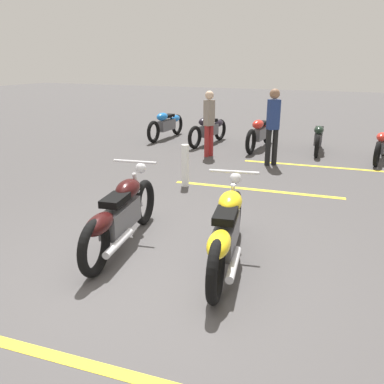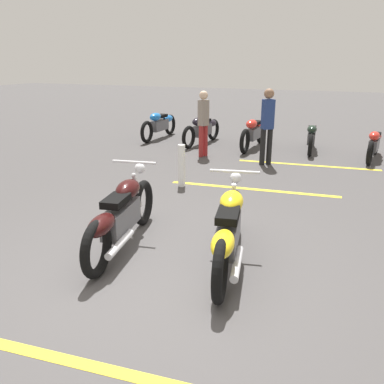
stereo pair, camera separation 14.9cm
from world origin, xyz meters
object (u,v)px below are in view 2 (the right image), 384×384
at_px(motorcycle_row_right, 203,129).
at_px(motorcycle_row_far_right, 160,124).
at_px(motorcycle_bright_foreground, 229,231).
at_px(bystander_near_row, 203,120).
at_px(motorcycle_row_center, 254,132).
at_px(bollard_post, 182,166).
at_px(motorcycle_row_left, 311,136).
at_px(bystander_secondary, 267,123).
at_px(motorcycle_dark_foreground, 121,215).
at_px(motorcycle_row_far_left, 374,143).

bearing_deg(motorcycle_row_right, motorcycle_row_far_right, -92.80).
xyz_separation_m(motorcycle_bright_foreground, bystander_near_row, (5.23, 2.33, 0.45)).
xyz_separation_m(motorcycle_row_center, bollard_post, (-4.03, 0.40, -0.04)).
bearing_deg(bystander_near_row, motorcycle_row_left, 58.50).
bearing_deg(bystander_secondary, bollard_post, -65.00).
distance_m(motorcycle_row_left, bollard_post, 4.64).
relative_size(motorcycle_dark_foreground, motorcycle_row_left, 1.15).
distance_m(motorcycle_row_center, motorcycle_row_right, 1.52).
relative_size(motorcycle_bright_foreground, motorcycle_dark_foreground, 1.00).
relative_size(bystander_near_row, bollard_post, 1.99).
bearing_deg(motorcycle_row_left, bollard_post, -29.69).
xyz_separation_m(motorcycle_row_right, bystander_secondary, (-1.72, -2.23, 0.54)).
distance_m(motorcycle_row_left, motorcycle_row_center, 1.53).
distance_m(motorcycle_bright_foreground, motorcycle_row_center, 6.88).
height_order(motorcycle_row_far_right, bystander_secondary, bystander_secondary).
bearing_deg(motorcycle_row_left, motorcycle_row_right, -91.37).
distance_m(motorcycle_row_far_left, bystander_near_row, 4.23).
height_order(motorcycle_row_center, motorcycle_row_far_right, motorcycle_row_center).
relative_size(motorcycle_bright_foreground, motorcycle_row_far_right, 1.02).
bearing_deg(motorcycle_row_center, bystander_near_row, -29.42).
height_order(motorcycle_row_right, bollard_post, bollard_post).
xyz_separation_m(motorcycle_row_left, motorcycle_row_center, (-0.20, 1.51, 0.05)).
distance_m(motorcycle_dark_foreground, bystander_near_row, 5.39).
bearing_deg(motorcycle_row_far_right, bollard_post, 32.62).
height_order(motorcycle_bright_foreground, motorcycle_row_far_left, motorcycle_bright_foreground).
xyz_separation_m(motorcycle_row_far_left, bollard_post, (-3.86, 3.45, 0.02)).
height_order(motorcycle_bright_foreground, motorcycle_row_far_right, motorcycle_bright_foreground).
distance_m(bystander_secondary, bollard_post, 2.62).
height_order(motorcycle_row_right, bystander_secondary, bystander_secondary).
height_order(motorcycle_row_left, motorcycle_row_right, motorcycle_row_right).
bearing_deg(motorcycle_row_left, bystander_secondary, -27.77).
height_order(motorcycle_dark_foreground, motorcycle_row_center, motorcycle_dark_foreground).
bearing_deg(motorcycle_row_right, motorcycle_bright_foreground, 31.15).
height_order(motorcycle_dark_foreground, bollard_post, motorcycle_dark_foreground).
xyz_separation_m(motorcycle_row_left, bollard_post, (-4.23, 1.92, 0.01)).
bearing_deg(motorcycle_row_far_left, bystander_near_row, -64.28).
xyz_separation_m(motorcycle_row_far_right, bystander_secondary, (-2.00, -3.76, 0.52)).
distance_m(motorcycle_bright_foreground, bollard_post, 3.25).
relative_size(motorcycle_row_far_left, motorcycle_row_far_right, 0.88).
bearing_deg(motorcycle_bright_foreground, motorcycle_row_center, 0.33).
relative_size(motorcycle_row_far_left, motorcycle_row_left, 0.99).
bearing_deg(bystander_secondary, motorcycle_row_center, 163.49).
bearing_deg(bystander_secondary, bystander_near_row, -136.89).
xyz_separation_m(motorcycle_row_far_left, motorcycle_row_far_right, (0.44, 6.10, 0.05)).
xyz_separation_m(motorcycle_row_left, motorcycle_row_right, (-0.21, 3.03, 0.04)).
distance_m(motorcycle_row_right, bollard_post, 4.17).
height_order(motorcycle_row_far_left, motorcycle_row_center, motorcycle_row_center).
relative_size(motorcycle_row_center, bystander_near_row, 1.34).
bearing_deg(bollard_post, motorcycle_row_far_left, -41.79).
xyz_separation_m(motorcycle_bright_foreground, bollard_post, (2.70, 1.80, -0.05)).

